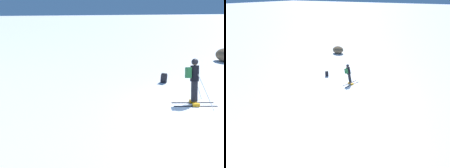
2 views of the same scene
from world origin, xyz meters
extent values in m
plane|color=white|center=(0.00, 0.00, 0.00)|extent=(300.00, 300.00, 0.00)
cube|color=black|center=(0.63, 0.06, 0.01)|extent=(0.65, 1.70, 0.01)
cube|color=black|center=(0.97, -0.06, 0.01)|extent=(0.65, 1.70, 0.01)
cube|color=orange|center=(0.63, 0.06, 0.07)|extent=(0.22, 0.31, 0.12)
cube|color=orange|center=(0.97, -0.06, 0.07)|extent=(0.22, 0.31, 0.12)
cylinder|color=black|center=(0.94, -0.05, 0.52)|extent=(0.53, 0.40, 0.87)
cylinder|color=black|center=(1.13, -0.11, 1.23)|extent=(0.59, 0.48, 0.71)
sphere|color=tan|center=(1.25, -0.15, 1.66)|extent=(0.35, 0.31, 0.29)
sphere|color=black|center=(1.26, -0.15, 1.68)|extent=(0.40, 0.36, 0.33)
cube|color=#236633|center=(1.23, 0.13, 1.26)|extent=(0.43, 0.30, 0.50)
cylinder|color=#B7B7BC|center=(0.47, -0.20, 0.63)|extent=(0.90, 0.26, 1.28)
cylinder|color=#B7B7BC|center=(1.27, -0.47, 0.57)|extent=(0.11, 0.52, 1.15)
cube|color=black|center=(3.71, -0.35, 0.22)|extent=(0.37, 0.37, 0.44)
cube|color=black|center=(3.71, -0.35, 0.47)|extent=(0.33, 0.33, 0.06)
ellipsoid|color=brown|center=(6.58, -7.42, 0.49)|extent=(1.52, 1.29, 0.99)
camera|label=1|loc=(-5.85, 5.88, 3.70)|focal=35.00mm
camera|label=2|loc=(-5.52, 12.97, 7.52)|focal=28.00mm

